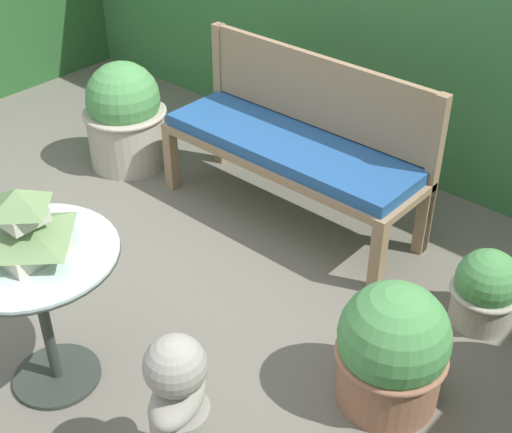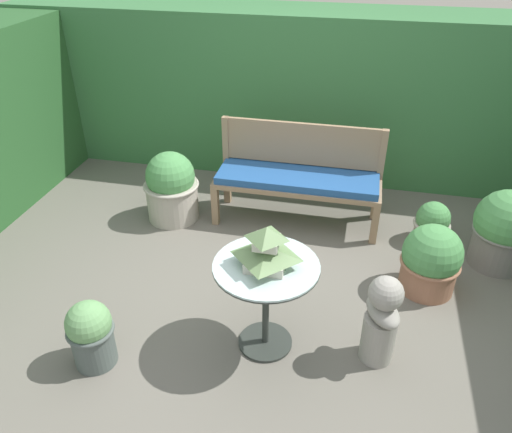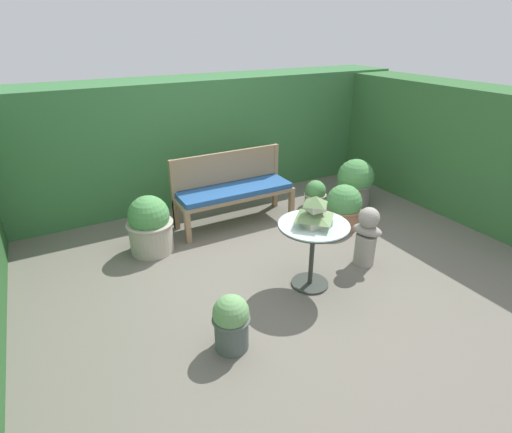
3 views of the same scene
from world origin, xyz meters
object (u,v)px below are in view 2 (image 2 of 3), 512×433
potted_plant_table_near (171,188)px  potted_plant_patio_mid (504,230)px  garden_bust (381,319)px  potted_plant_bench_left (431,261)px  garden_bench (297,182)px  patio_table (266,283)px  potted_plant_hedge_corner (91,333)px  pagoda_birdhouse (267,249)px  potted_plant_bench_right (432,223)px

potted_plant_table_near → potted_plant_patio_mid: same height
garden_bust → potted_plant_bench_left: (0.36, 0.78, -0.07)m
garden_bench → potted_plant_table_near: bearing=-170.7°
patio_table → potted_plant_bench_left: (1.07, 0.81, -0.25)m
potted_plant_hedge_corner → pagoda_birdhouse: bearing=20.6°
patio_table → potted_plant_bench_left: size_ratio=1.20×
patio_table → pagoda_birdhouse: size_ratio=2.06×
garden_bench → potted_plant_table_near: size_ratio=2.26×
garden_bench → potted_plant_hedge_corner: 2.18m
garden_bench → potted_plant_bench_left: potted_plant_bench_left is taller
potted_plant_table_near → patio_table: bearing=-49.9°
patio_table → potted_plant_bench_left: 1.37m
patio_table → potted_plant_hedge_corner: bearing=-159.4°
patio_table → potted_plant_bench_right: bearing=52.2°
potted_plant_table_near → potted_plant_bench_left: bearing=-13.9°
potted_plant_bench_right → potted_plant_bench_left: bearing=-96.2°
potted_plant_patio_mid → potted_plant_bench_left: 0.73m
potted_plant_patio_mid → potted_plant_bench_left: bearing=-141.8°
potted_plant_patio_mid → potted_plant_bench_right: (-0.50, 0.21, -0.14)m
pagoda_birdhouse → potted_plant_patio_mid: pagoda_birdhouse is taller
garden_bust → potted_plant_table_near: 2.29m
potted_plant_table_near → potted_plant_bench_right: bearing=2.8°
potted_plant_patio_mid → potted_plant_bench_right: size_ratio=1.74×
potted_plant_table_near → potted_plant_hedge_corner: size_ratio=1.38×
potted_plant_patio_mid → patio_table: bearing=-142.5°
pagoda_birdhouse → potted_plant_bench_left: pagoda_birdhouse is taller
potted_plant_patio_mid → potted_plant_bench_left: (-0.58, -0.45, -0.06)m
garden_bench → potted_plant_bench_right: (1.18, -0.07, -0.23)m
garden_bust → potted_plant_patio_mid: bearing=116.9°
potted_plant_table_near → potted_plant_hedge_corner: 1.76m
potted_plant_bench_left → potted_plant_bench_right: 0.67m
garden_bench → garden_bust: garden_bust is taller
patio_table → potted_plant_patio_mid: size_ratio=1.01×
pagoda_birdhouse → garden_bust: (0.72, 0.04, -0.44)m
potted_plant_table_near → potted_plant_bench_left: size_ratio=1.19×
pagoda_birdhouse → potted_plant_table_near: bearing=130.1°
potted_plant_bench_right → pagoda_birdhouse: bearing=-127.8°
garden_bench → potted_plant_table_near: (-1.12, -0.18, -0.09)m
patio_table → potted_plant_table_near: patio_table is taller
potted_plant_patio_mid → garden_bust: bearing=-127.2°
potted_plant_hedge_corner → patio_table: bearing=20.6°
pagoda_birdhouse → potted_plant_bench_right: size_ratio=0.85×
pagoda_birdhouse → potted_plant_hedge_corner: size_ratio=0.68×
garden_bench → potted_plant_bench_left: size_ratio=2.70×
patio_table → potted_plant_bench_right: (1.15, 1.48, -0.34)m
patio_table → pagoda_birdhouse: bearing=-82.9°
patio_table → potted_plant_patio_mid: bearing=37.5°
potted_plant_patio_mid → potted_plant_bench_right: 0.56m
potted_plant_table_near → garden_bust: bearing=-35.4°
garden_bust → potted_plant_hedge_corner: garden_bust is taller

